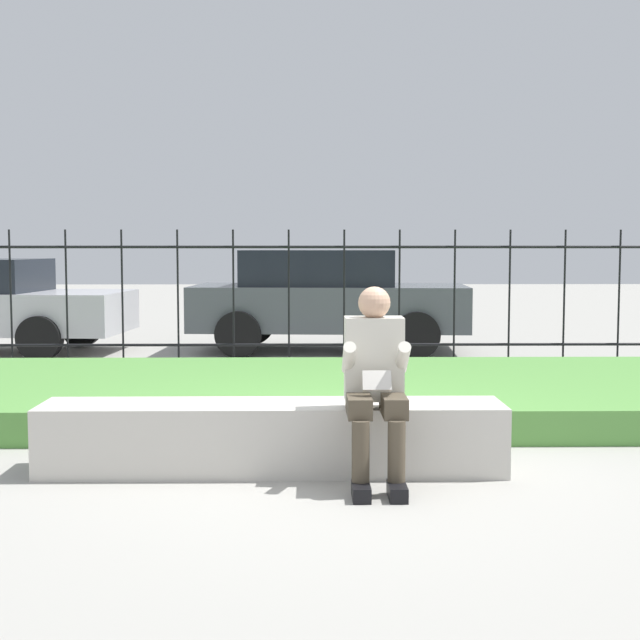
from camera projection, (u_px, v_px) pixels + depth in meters
ground_plane at (325, 471)px, 6.06m from camera, size 60.00×60.00×0.00m
stone_bench at (272, 441)px, 6.04m from camera, size 3.13×0.56×0.47m
person_seated_reader at (375, 376)px, 5.70m from camera, size 0.42×0.73×1.27m
grass_berm at (319, 394)px, 8.41m from camera, size 9.95×3.33×0.28m
iron_fence at (317, 298)px, 10.66m from camera, size 7.95×0.03×1.73m
car_parked_center at (327, 298)px, 13.01m from camera, size 4.05×2.12×1.47m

